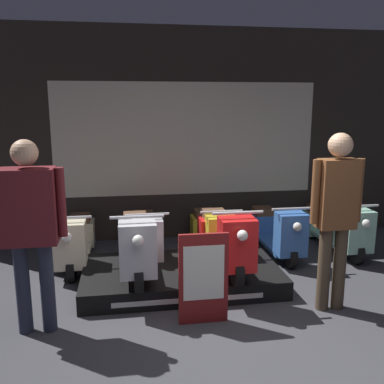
{
  "coord_description": "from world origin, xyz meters",
  "views": [
    {
      "loc": [
        -0.93,
        -3.2,
        2.09
      ],
      "look_at": [
        -0.13,
        1.91,
        1.01
      ],
      "focal_mm": 40.0,
      "sensor_mm": 36.0,
      "label": 1
    }
  ],
  "objects_px": {
    "scooter_display_left": "(137,244)",
    "scooter_backrow_3": "(275,231)",
    "scooter_backrow_1": "(146,238)",
    "scooter_backrow_2": "(212,234)",
    "scooter_backrow_4": "(336,229)",
    "person_left_browsing": "(30,219)",
    "scooter_display_right": "(225,240)",
    "scooter_backrow_0": "(76,241)",
    "price_sign_board": "(203,278)",
    "person_right_browsing": "(336,210)"
  },
  "relations": [
    {
      "from": "scooter_display_left",
      "to": "scooter_backrow_3",
      "type": "distance_m",
      "value": 2.17
    },
    {
      "from": "scooter_backrow_1",
      "to": "scooter_backrow_2",
      "type": "height_order",
      "value": "same"
    },
    {
      "from": "scooter_display_left",
      "to": "scooter_backrow_4",
      "type": "xyz_separation_m",
      "value": [
        2.88,
        0.9,
        -0.22
      ]
    },
    {
      "from": "scooter_backrow_4",
      "to": "person_left_browsing",
      "type": "height_order",
      "value": "person_left_browsing"
    },
    {
      "from": "scooter_display_right",
      "to": "scooter_backrow_1",
      "type": "xyz_separation_m",
      "value": [
        -0.88,
        0.9,
        -0.22
      ]
    },
    {
      "from": "scooter_backrow_2",
      "to": "scooter_backrow_3",
      "type": "relative_size",
      "value": 1.0
    },
    {
      "from": "scooter_display_right",
      "to": "scooter_backrow_3",
      "type": "height_order",
      "value": "scooter_display_right"
    },
    {
      "from": "scooter_backrow_0",
      "to": "scooter_backrow_1",
      "type": "relative_size",
      "value": 1.0
    },
    {
      "from": "scooter_backrow_0",
      "to": "scooter_backrow_1",
      "type": "xyz_separation_m",
      "value": [
        0.91,
        0.0,
        0.0
      ]
    },
    {
      "from": "price_sign_board",
      "to": "scooter_backrow_4",
      "type": "bearing_deg",
      "value": 38.11
    },
    {
      "from": "scooter_backrow_0",
      "to": "scooter_backrow_4",
      "type": "bearing_deg",
      "value": 0.0
    },
    {
      "from": "price_sign_board",
      "to": "scooter_backrow_0",
      "type": "bearing_deg",
      "value": 127.66
    },
    {
      "from": "scooter_backrow_1",
      "to": "person_left_browsing",
      "type": "bearing_deg",
      "value": -122.7
    },
    {
      "from": "scooter_display_left",
      "to": "scooter_backrow_0",
      "type": "height_order",
      "value": "scooter_display_left"
    },
    {
      "from": "scooter_backrow_4",
      "to": "scooter_backrow_3",
      "type": "bearing_deg",
      "value": 180.0
    },
    {
      "from": "scooter_backrow_3",
      "to": "scooter_backrow_4",
      "type": "bearing_deg",
      "value": 0.0
    },
    {
      "from": "person_right_browsing",
      "to": "price_sign_board",
      "type": "height_order",
      "value": "person_right_browsing"
    },
    {
      "from": "scooter_display_right",
      "to": "scooter_backrow_0",
      "type": "distance_m",
      "value": 2.01
    },
    {
      "from": "scooter_backrow_3",
      "to": "person_right_browsing",
      "type": "distance_m",
      "value": 1.85
    },
    {
      "from": "scooter_backrow_1",
      "to": "scooter_backrow_4",
      "type": "bearing_deg",
      "value": 0.0
    },
    {
      "from": "scooter_display_left",
      "to": "scooter_backrow_1",
      "type": "bearing_deg",
      "value": 81.07
    },
    {
      "from": "scooter_backrow_0",
      "to": "scooter_backrow_1",
      "type": "height_order",
      "value": "same"
    },
    {
      "from": "person_left_browsing",
      "to": "price_sign_board",
      "type": "bearing_deg",
      "value": -3.18
    },
    {
      "from": "scooter_backrow_1",
      "to": "scooter_backrow_3",
      "type": "relative_size",
      "value": 1.0
    },
    {
      "from": "scooter_backrow_3",
      "to": "person_right_browsing",
      "type": "xyz_separation_m",
      "value": [
        -0.01,
        -1.7,
        0.74
      ]
    },
    {
      "from": "price_sign_board",
      "to": "person_left_browsing",
      "type": "bearing_deg",
      "value": 176.82
    },
    {
      "from": "scooter_backrow_3",
      "to": "scooter_backrow_4",
      "type": "height_order",
      "value": "same"
    },
    {
      "from": "scooter_display_left",
      "to": "scooter_display_right",
      "type": "bearing_deg",
      "value": 0.0
    },
    {
      "from": "scooter_backrow_1",
      "to": "scooter_display_left",
      "type": "bearing_deg",
      "value": -98.93
    },
    {
      "from": "scooter_backrow_3",
      "to": "price_sign_board",
      "type": "bearing_deg",
      "value": -127.36
    },
    {
      "from": "scooter_backrow_1",
      "to": "scooter_backrow_4",
      "type": "distance_m",
      "value": 2.74
    },
    {
      "from": "scooter_backrow_3",
      "to": "person_right_browsing",
      "type": "relative_size",
      "value": 0.87
    },
    {
      "from": "scooter_display_left",
      "to": "scooter_display_right",
      "type": "xyz_separation_m",
      "value": [
        1.02,
        0.0,
        0.0
      ]
    },
    {
      "from": "scooter_display_left",
      "to": "scooter_backrow_2",
      "type": "height_order",
      "value": "scooter_display_left"
    },
    {
      "from": "scooter_backrow_1",
      "to": "scooter_backrow_2",
      "type": "xyz_separation_m",
      "value": [
        0.91,
        0.0,
        0.0
      ]
    },
    {
      "from": "scooter_backrow_0",
      "to": "person_left_browsing",
      "type": "height_order",
      "value": "person_left_browsing"
    },
    {
      "from": "scooter_backrow_3",
      "to": "person_right_browsing",
      "type": "height_order",
      "value": "person_right_browsing"
    },
    {
      "from": "scooter_display_right",
      "to": "scooter_backrow_2",
      "type": "bearing_deg",
      "value": 87.68
    },
    {
      "from": "price_sign_board",
      "to": "scooter_display_right",
      "type": "bearing_deg",
      "value": 65.11
    },
    {
      "from": "scooter_backrow_4",
      "to": "person_right_browsing",
      "type": "xyz_separation_m",
      "value": [
        -0.93,
        -1.7,
        0.74
      ]
    },
    {
      "from": "scooter_display_left",
      "to": "person_right_browsing",
      "type": "relative_size",
      "value": 0.87
    },
    {
      "from": "person_right_browsing",
      "to": "price_sign_board",
      "type": "relative_size",
      "value": 2.02
    },
    {
      "from": "scooter_display_right",
      "to": "person_left_browsing",
      "type": "xyz_separation_m",
      "value": [
        -1.97,
        -0.8,
        0.55
      ]
    },
    {
      "from": "scooter_display_left",
      "to": "scooter_backrow_0",
      "type": "bearing_deg",
      "value": 130.81
    },
    {
      "from": "scooter_display_left",
      "to": "scooter_backrow_4",
      "type": "relative_size",
      "value": 1.0
    },
    {
      "from": "scooter_backrow_2",
      "to": "price_sign_board",
      "type": "relative_size",
      "value": 1.76
    },
    {
      "from": "scooter_backrow_4",
      "to": "person_right_browsing",
      "type": "bearing_deg",
      "value": -118.66
    },
    {
      "from": "scooter_backrow_2",
      "to": "scooter_backrow_4",
      "type": "distance_m",
      "value": 1.83
    },
    {
      "from": "scooter_backrow_4",
      "to": "person_right_browsing",
      "type": "distance_m",
      "value": 2.07
    },
    {
      "from": "scooter_backrow_0",
      "to": "scooter_backrow_4",
      "type": "distance_m",
      "value": 3.65
    }
  ]
}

